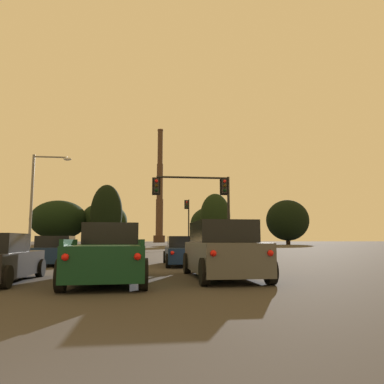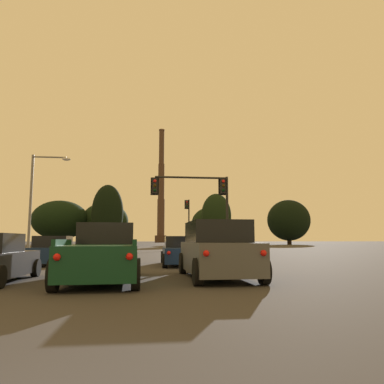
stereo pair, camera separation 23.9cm
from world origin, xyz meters
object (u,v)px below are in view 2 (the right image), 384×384
(suv_right_lane_second, at_px, (217,251))
(pickup_truck_center_lane_second, at_px, (103,254))
(sedan_right_lane_front, at_px, (181,252))
(hatchback_left_lane_front, at_px, (54,252))
(smokestack, at_px, (161,197))
(traffic_light_overhead_right, at_px, (202,195))
(street_lamp, at_px, (37,193))
(traffic_light_far_right, at_px, (188,217))

(suv_right_lane_second, xyz_separation_m, pickup_truck_center_lane_second, (-3.66, -0.21, -0.09))
(pickup_truck_center_lane_second, relative_size, sedan_right_lane_front, 1.18)
(hatchback_left_lane_front, relative_size, smokestack, 0.08)
(suv_right_lane_second, bearing_deg, traffic_light_overhead_right, 83.16)
(pickup_truck_center_lane_second, height_order, street_lamp, street_lamp)
(suv_right_lane_second, height_order, sedan_right_lane_front, suv_right_lane_second)
(pickup_truck_center_lane_second, distance_m, street_lamp, 19.50)
(pickup_truck_center_lane_second, height_order, hatchback_left_lane_front, pickup_truck_center_lane_second)
(street_lamp, relative_size, smokestack, 0.14)
(pickup_truck_center_lane_second, bearing_deg, traffic_light_far_right, 77.50)
(suv_right_lane_second, distance_m, hatchback_left_lane_front, 10.11)
(suv_right_lane_second, distance_m, pickup_truck_center_lane_second, 3.66)
(hatchback_left_lane_front, bearing_deg, sedan_right_lane_front, -8.83)
(suv_right_lane_second, distance_m, traffic_light_overhead_right, 13.98)
(sedan_right_lane_front, bearing_deg, suv_right_lane_second, -83.80)
(sedan_right_lane_front, distance_m, traffic_light_far_right, 32.48)
(pickup_truck_center_lane_second, distance_m, sedan_right_lane_front, 7.44)
(traffic_light_far_right, relative_size, street_lamp, 0.86)
(hatchback_left_lane_front, distance_m, traffic_light_overhead_right, 10.99)
(sedan_right_lane_front, bearing_deg, street_lamp, 134.03)
(pickup_truck_center_lane_second, xyz_separation_m, sedan_right_lane_front, (3.08, 6.77, -0.14))
(sedan_right_lane_front, relative_size, smokestack, 0.09)
(pickup_truck_center_lane_second, distance_m, traffic_light_overhead_right, 15.03)
(pickup_truck_center_lane_second, xyz_separation_m, hatchback_left_lane_front, (-3.26, 7.59, -0.14))
(pickup_truck_center_lane_second, distance_m, hatchback_left_lane_front, 8.26)
(suv_right_lane_second, relative_size, hatchback_left_lane_front, 1.19)
(hatchback_left_lane_front, bearing_deg, traffic_light_overhead_right, 34.56)
(pickup_truck_center_lane_second, xyz_separation_m, traffic_light_overhead_right, (5.12, 13.67, 3.56))
(traffic_light_overhead_right, xyz_separation_m, street_lamp, (-12.19, 4.05, 0.47))
(pickup_truck_center_lane_second, relative_size, smokestack, 0.10)
(street_lamp, distance_m, smokestack, 150.03)
(traffic_light_overhead_right, relative_size, smokestack, 0.10)
(traffic_light_far_right, distance_m, smokestack, 128.42)
(traffic_light_overhead_right, distance_m, smokestack, 153.38)
(suv_right_lane_second, height_order, smokestack, smokestack)
(smokestack, bearing_deg, traffic_light_overhead_right, -91.06)
(traffic_light_overhead_right, bearing_deg, sedan_right_lane_front, -106.45)
(traffic_light_far_right, distance_m, street_lamp, 25.30)
(sedan_right_lane_front, xyz_separation_m, traffic_light_far_right, (3.84, 32.03, 3.73))
(pickup_truck_center_lane_second, height_order, traffic_light_overhead_right, traffic_light_overhead_right)
(hatchback_left_lane_front, bearing_deg, smokestack, 84.55)
(sedan_right_lane_front, height_order, hatchback_left_lane_front, hatchback_left_lane_front)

